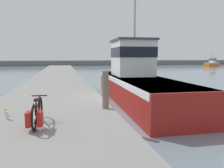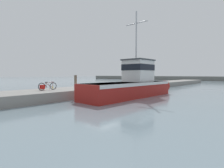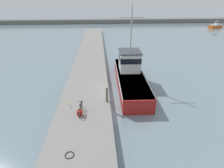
# 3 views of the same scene
# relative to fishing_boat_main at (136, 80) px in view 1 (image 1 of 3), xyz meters

# --- Properties ---
(ground_plane) EXTENTS (320.00, 320.00, 0.00)m
(ground_plane) POSITION_rel_fishing_boat_main_xyz_m (-1.58, -2.97, -1.27)
(ground_plane) COLOR gray
(dock_pier) EXTENTS (4.54, 80.00, 0.81)m
(dock_pier) POSITION_rel_fishing_boat_main_xyz_m (-4.88, -2.97, -0.87)
(dock_pier) COLOR gray
(dock_pier) RESTS_ON ground_plane
(far_shoreline) EXTENTS (180.00, 5.00, 1.56)m
(far_shoreline) POSITION_rel_fishing_boat_main_xyz_m (28.42, 56.90, -0.49)
(far_shoreline) COLOR slate
(far_shoreline) RESTS_ON ground_plane
(fishing_boat_main) EXTENTS (3.19, 13.23, 8.55)m
(fishing_boat_main) POSITION_rel_fishing_boat_main_xyz_m (0.00, 0.00, 0.00)
(fishing_boat_main) COLOR maroon
(fishing_boat_main) RESTS_ON ground_plane
(boat_green_anchored) EXTENTS (5.81, 3.44, 4.02)m
(boat_green_anchored) POSITION_rel_fishing_boat_main_xyz_m (36.30, 40.55, -0.41)
(boat_green_anchored) COLOR orange
(boat_green_anchored) RESTS_ON ground_plane
(bicycle_touring) EXTENTS (0.47, 1.77, 0.75)m
(bicycle_touring) POSITION_rel_fishing_boat_main_xyz_m (-5.08, -6.70, -0.12)
(bicycle_touring) COLOR black
(bicycle_touring) RESTS_ON dock_pier
(mooring_post) EXTENTS (0.23, 0.23, 1.36)m
(mooring_post) POSITION_rel_fishing_boat_main_xyz_m (-2.88, -5.07, 0.22)
(mooring_post) COLOR #756651
(mooring_post) RESTS_ON dock_pier
(water_bottle_by_bike) EXTENTS (0.08, 0.08, 0.24)m
(water_bottle_by_bike) POSITION_rel_fishing_boat_main_xyz_m (-6.02, -5.80, -0.34)
(water_bottle_by_bike) COLOR silver
(water_bottle_by_bike) RESTS_ON dock_pier
(water_bottle_on_curb) EXTENTS (0.07, 0.07, 0.24)m
(water_bottle_on_curb) POSITION_rel_fishing_boat_main_xyz_m (-6.15, -5.37, -0.34)
(water_bottle_on_curb) COLOR yellow
(water_bottle_on_curb) RESTS_ON dock_pier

